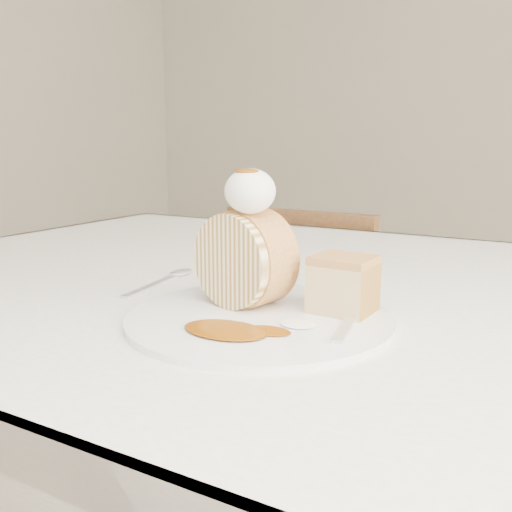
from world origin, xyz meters
The scene contains 10 objects.
table centered at (0.00, 0.20, 0.66)m, with size 1.40×0.90×0.75m.
chair_far centered at (-0.29, 0.79, 0.44)m, with size 0.37×0.37×0.78m.
plate centered at (-0.01, 0.02, 0.75)m, with size 0.27×0.27×0.01m, color white.
roulade_slice centered at (-0.04, 0.04, 0.81)m, with size 0.10×0.10×0.06m, color #F8E6AC.
cake_chunk centered at (0.06, 0.07, 0.78)m, with size 0.06×0.06×0.05m, color #C18049.
whipped_cream centered at (-0.03, 0.03, 0.88)m, with size 0.05×0.05×0.05m, color white.
caramel_drizzle centered at (-0.03, 0.03, 0.91)m, with size 0.03×0.02×0.01m, color #733604.
caramel_pool centered at (-0.01, -0.04, 0.76)m, with size 0.08×0.06×0.00m, color #733604, non-canonical shape.
fork centered at (0.08, 0.03, 0.76)m, with size 0.02×0.16×0.00m, color silver.
spoon centered at (-0.20, 0.07, 0.75)m, with size 0.02×0.14×0.00m, color silver.
Camera 1 is at (0.26, -0.47, 0.93)m, focal length 40.00 mm.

